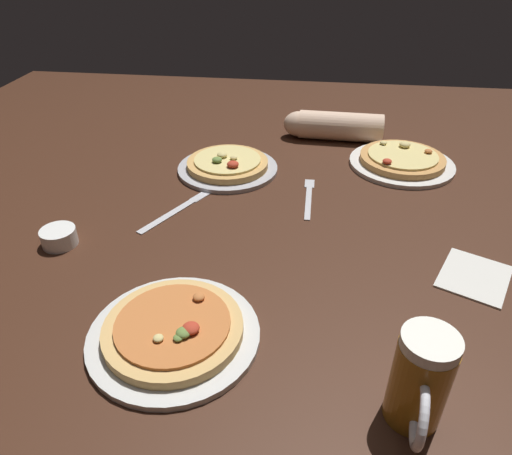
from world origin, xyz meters
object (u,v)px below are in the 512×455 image
at_px(diner_arm, 330,126).
at_px(knife_right, 176,210).
at_px(pizza_plate_far, 228,165).
at_px(pizza_plate_side, 402,161).
at_px(beer_mug_dark, 420,382).
at_px(fork_left, 309,197).
at_px(pizza_plate_near, 174,331).
at_px(ramekin_sauce, 59,237).
at_px(napkin_folded, 475,276).

bearing_deg(diner_arm, knife_right, -126.35).
bearing_deg(pizza_plate_far, pizza_plate_side, 11.14).
relative_size(pizza_plate_side, diner_arm, 0.94).
relative_size(pizza_plate_far, knife_right, 1.27).
height_order(pizza_plate_side, knife_right, pizza_plate_side).
bearing_deg(knife_right, beer_mug_dark, -46.18).
bearing_deg(fork_left, pizza_plate_far, 151.61).
bearing_deg(pizza_plate_far, fork_left, -28.39).
distance_m(pizza_plate_near, ramekin_sauce, 0.39).
xyz_separation_m(fork_left, diner_arm, (0.05, 0.39, 0.04)).
xyz_separation_m(pizza_plate_far, knife_right, (-0.08, -0.23, -0.01)).
height_order(pizza_plate_far, beer_mug_dark, beer_mug_dark).
bearing_deg(pizza_plate_far, pizza_plate_near, -87.79).
relative_size(fork_left, diner_arm, 0.66).
xyz_separation_m(pizza_plate_side, knife_right, (-0.57, -0.33, -0.01)).
bearing_deg(pizza_plate_near, pizza_plate_far, 92.21).
relative_size(pizza_plate_near, knife_right, 1.32).
distance_m(pizza_plate_far, ramekin_sauce, 0.49).
height_order(pizza_plate_side, diner_arm, diner_arm).
height_order(ramekin_sauce, napkin_folded, ramekin_sauce).
xyz_separation_m(pizza_plate_near, beer_mug_dark, (0.37, -0.10, 0.06)).
bearing_deg(pizza_plate_far, beer_mug_dark, -61.55).
distance_m(pizza_plate_side, ramekin_sauce, 0.92).
height_order(pizza_plate_far, fork_left, pizza_plate_far).
relative_size(knife_right, diner_arm, 0.70).
xyz_separation_m(pizza_plate_side, diner_arm, (-0.20, 0.17, 0.03)).
xyz_separation_m(pizza_plate_side, napkin_folded, (0.08, -0.49, -0.01)).
relative_size(napkin_folded, knife_right, 0.66).
height_order(pizza_plate_side, ramekin_sauce, pizza_plate_side).
bearing_deg(pizza_plate_near, diner_arm, 73.92).
bearing_deg(ramekin_sauce, beer_mug_dark, -25.77).
bearing_deg(knife_right, pizza_plate_far, 70.13).
bearing_deg(pizza_plate_far, ramekin_sauce, -126.64).
relative_size(fork_left, knife_right, 0.94).
relative_size(pizza_plate_near, napkin_folded, 1.99).
bearing_deg(pizza_plate_near, knife_right, 105.16).
relative_size(pizza_plate_side, knife_right, 1.34).
height_order(knife_right, diner_arm, diner_arm).
height_order(pizza_plate_near, diner_arm, diner_arm).
distance_m(beer_mug_dark, diner_arm, 1.00).
distance_m(pizza_plate_near, pizza_plate_side, 0.86).
bearing_deg(fork_left, diner_arm, 82.47).
bearing_deg(beer_mug_dark, diner_arm, 96.52).
bearing_deg(pizza_plate_near, napkin_folded, 23.15).
distance_m(pizza_plate_far, pizza_plate_side, 0.49).
relative_size(pizza_plate_near, diner_arm, 0.93).
bearing_deg(beer_mug_dark, pizza_plate_side, 83.80).
distance_m(pizza_plate_side, fork_left, 0.34).
distance_m(pizza_plate_far, diner_arm, 0.39).
distance_m(pizza_plate_near, pizza_plate_far, 0.63).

